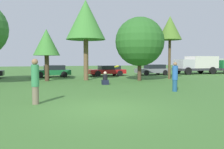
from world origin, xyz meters
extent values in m
plane|color=#3D6B2D|center=(0.00, 0.00, 0.00)|extent=(120.00, 120.00, 0.00)
cylinder|color=#726651|center=(-2.45, 1.77, 0.37)|extent=(0.27, 0.27, 0.74)
cylinder|color=#337F4C|center=(-2.45, 1.77, 1.20)|extent=(0.32, 0.32, 0.91)
sphere|color=#8C6647|center=(-2.45, 1.77, 1.77)|extent=(0.26, 0.26, 0.26)
cylinder|color=navy|center=(5.28, 3.25, 0.34)|extent=(0.27, 0.27, 0.68)
cylinder|color=#2659A5|center=(5.28, 3.25, 1.09)|extent=(0.32, 0.32, 0.83)
sphere|color=#8C6647|center=(5.28, 3.25, 1.60)|extent=(0.22, 0.22, 0.22)
cylinder|color=yellow|center=(1.38, 2.41, 1.52)|extent=(0.25, 0.23, 0.13)
cube|color=#191E33|center=(2.51, 8.09, 0.18)|extent=(0.47, 0.39, 0.35)
cylinder|color=black|center=(2.51, 8.09, 0.55)|extent=(0.35, 0.35, 0.40)
sphere|color=beige|center=(2.51, 8.09, 0.86)|extent=(0.24, 0.24, 0.24)
cylinder|color=#473323|center=(-1.43, 12.54, 1.11)|extent=(0.38, 0.38, 2.22)
cone|color=#3D7F33|center=(-1.43, 12.54, 3.36)|extent=(2.28, 2.28, 2.28)
cylinder|color=brown|center=(1.96, 12.21, 1.83)|extent=(0.43, 0.43, 3.65)
cone|color=#3D7F33|center=(1.96, 12.21, 5.41)|extent=(3.52, 3.52, 3.52)
cylinder|color=#473323|center=(6.38, 10.34, 1.13)|extent=(0.34, 0.34, 2.26)
sphere|color=#286023|center=(6.38, 10.34, 3.44)|extent=(4.30, 4.30, 4.30)
cylinder|color=brown|center=(9.84, 10.96, 1.88)|extent=(0.25, 0.25, 3.75)
cone|color=#4C7528|center=(9.84, 10.96, 4.87)|extent=(2.24, 2.24, 2.24)
cube|color=#196633|center=(-0.75, 16.90, 0.53)|extent=(3.91, 1.85, 0.51)
cube|color=black|center=(-0.46, 16.90, 1.03)|extent=(2.16, 1.61, 0.48)
cylinder|color=black|center=(-1.95, 15.98, 0.32)|extent=(0.65, 0.20, 0.64)
cylinder|color=black|center=(-1.97, 17.79, 0.32)|extent=(0.65, 0.20, 0.64)
cylinder|color=black|center=(0.46, 16.01, 0.32)|extent=(0.65, 0.20, 0.64)
cylinder|color=black|center=(0.44, 17.81, 0.32)|extent=(0.65, 0.20, 0.64)
cube|color=red|center=(5.36, 16.90, 0.50)|extent=(4.19, 1.85, 0.46)
cube|color=black|center=(5.67, 16.90, 0.96)|extent=(2.31, 1.61, 0.45)
cylinder|color=black|center=(4.08, 15.98, 0.33)|extent=(0.65, 0.17, 0.65)
cylinder|color=black|center=(4.06, 17.79, 0.33)|extent=(0.65, 0.17, 0.65)
cylinder|color=black|center=(6.67, 16.01, 0.33)|extent=(0.65, 0.17, 0.65)
cylinder|color=black|center=(6.64, 17.82, 0.33)|extent=(0.65, 0.17, 0.65)
cube|color=slate|center=(11.23, 16.85, 0.51)|extent=(4.10, 1.76, 0.51)
cube|color=black|center=(11.54, 16.86, 1.02)|extent=(2.26, 1.53, 0.49)
cylinder|color=black|center=(9.98, 15.98, 0.31)|extent=(0.62, 0.17, 0.61)
cylinder|color=black|center=(9.96, 17.69, 0.31)|extent=(0.62, 0.17, 0.61)
cylinder|color=black|center=(12.51, 16.01, 0.31)|extent=(0.62, 0.17, 0.61)
cylinder|color=black|center=(12.49, 17.72, 0.31)|extent=(0.62, 0.17, 0.61)
cube|color=#2D2D33|center=(17.51, 16.65, 0.61)|extent=(6.00, 2.26, 0.30)
cube|color=#B2B2B7|center=(15.66, 16.63, 1.33)|extent=(1.94, 2.10, 1.13)
cube|color=beige|center=(18.35, 16.66, 1.53)|extent=(3.73, 2.23, 1.54)
cylinder|color=black|center=(15.44, 15.53, 0.46)|extent=(0.93, 0.29, 0.93)
cylinder|color=black|center=(15.41, 17.72, 0.46)|extent=(0.93, 0.29, 0.93)
cylinder|color=black|center=(19.17, 15.57, 0.46)|extent=(0.93, 0.29, 0.93)
cylinder|color=black|center=(19.14, 17.76, 0.46)|extent=(0.93, 0.29, 0.93)
cube|color=#196633|center=(21.70, 16.69, 1.26)|extent=(1.76, 2.18, 1.07)
cylinder|color=black|center=(21.47, 17.83, 0.42)|extent=(0.85, 0.30, 0.85)
camera|label=1|loc=(-2.47, -8.25, 1.86)|focal=36.97mm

